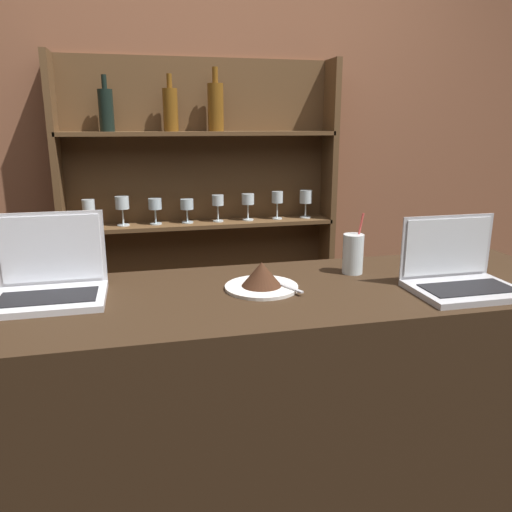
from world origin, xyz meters
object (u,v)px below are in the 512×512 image
at_px(laptop_near, 50,280).
at_px(cake_plate, 262,278).
at_px(water_glass, 353,254).
at_px(laptop_far, 459,275).

relative_size(laptop_near, cake_plate, 1.38).
bearing_deg(water_glass, cake_plate, -164.63).
distance_m(laptop_near, water_glass, 0.92).
distance_m(laptop_near, laptop_far, 1.18).
bearing_deg(cake_plate, laptop_far, -13.66).
xyz_separation_m(laptop_near, laptop_far, (1.16, -0.20, -0.01)).
bearing_deg(laptop_far, cake_plate, 166.34).
bearing_deg(cake_plate, water_glass, 15.37).
height_order(laptop_far, cake_plate, laptop_far).
bearing_deg(water_glass, laptop_far, -44.00).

